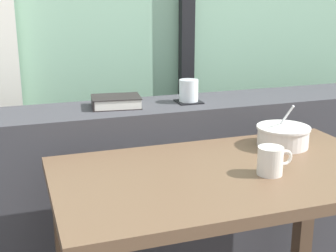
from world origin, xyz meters
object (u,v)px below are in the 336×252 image
juice_glass (189,91)px  closed_book (116,102)px  breakfast_table (226,206)px  coaster_square (189,102)px  ceramic_mug (271,161)px  soup_bowl (283,136)px

juice_glass → closed_book: size_ratio=0.43×
breakfast_table → closed_book: (-0.22, 0.55, 0.23)m
breakfast_table → coaster_square: size_ratio=10.64×
breakfast_table → closed_book: bearing=112.0°
closed_book → juice_glass: bearing=-3.4°
breakfast_table → juice_glass: size_ratio=11.92×
coaster_square → juice_glass: 0.04m
breakfast_table → ceramic_mug: 0.21m
juice_glass → soup_bowl: size_ratio=0.48×
breakfast_table → coaster_square: bearing=81.7°
soup_bowl → ceramic_mug: size_ratio=1.66×
coaster_square → soup_bowl: 0.44m
soup_bowl → ceramic_mug: soup_bowl is taller
closed_book → coaster_square: bearing=-3.4°
juice_glass → breakfast_table: bearing=-98.3°
closed_book → soup_bowl: bearing=-38.6°
breakfast_table → closed_book: 0.64m
breakfast_table → coaster_square: coaster_square is taller
closed_book → ceramic_mug: size_ratio=1.82×
ceramic_mug → breakfast_table: bearing=145.2°
coaster_square → ceramic_mug: bearing=-87.6°
breakfast_table → juice_glass: bearing=81.7°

